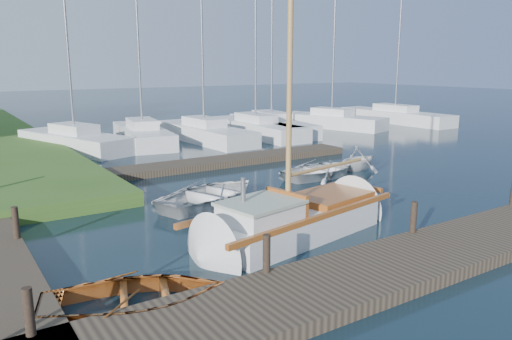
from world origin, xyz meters
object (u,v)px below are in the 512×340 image
tender_d (358,157)px  marina_boat_3 (256,127)px  marina_boat_1 (143,134)px  marina_boat_5 (332,120)px  marina_boat_7 (395,115)px  marina_boat_4 (271,124)px  marina_boat_0 (75,140)px  mooring_post_1 (267,253)px  mooring_post_0 (29,312)px  mooring_post_2 (414,217)px  mooring_post_4 (16,223)px  tender_a (212,191)px  dinghy (135,291)px  marina_boat_2 (204,131)px  sailboat (297,222)px  tender_c (322,167)px

tender_d → marina_boat_3: size_ratio=0.19×
marina_boat_1 → marina_boat_5: bearing=-82.5°
marina_boat_3 → marina_boat_7: (13.10, 0.20, 0.00)m
marina_boat_4 → marina_boat_0: bearing=97.8°
marina_boat_5 → mooring_post_1: bearing=118.5°
mooring_post_0 → mooring_post_2: bearing=0.0°
mooring_post_2 → tender_d: (5.29, 7.33, -0.12)m
mooring_post_1 → tender_d: (9.79, 7.33, -0.12)m
mooring_post_1 → marina_boat_0: 19.20m
mooring_post_2 → marina_boat_1: 19.49m
mooring_post_1 → marina_boat_5: size_ratio=0.08×
mooring_post_1 → marina_boat_0: size_ratio=0.07×
mooring_post_4 → tender_a: mooring_post_4 is taller
mooring_post_0 → mooring_post_2: size_ratio=1.00×
dinghy → marina_boat_0: 19.00m
mooring_post_4 → marina_boat_0: 14.97m
marina_boat_2 → mooring_post_0: bearing=143.2°
sailboat → dinghy: (-5.07, -1.66, 0.01)m
dinghy → tender_d: tender_d is taller
tender_d → marina_boat_3: marina_boat_3 is taller
dinghy → tender_d: (12.40, 6.83, 0.23)m
sailboat → marina_boat_7: (22.43, 16.58, 0.23)m
marina_boat_2 → marina_boat_3: size_ratio=0.96×
tender_a → marina_boat_0: bearing=-14.7°
marina_boat_0 → marina_boat_4: 12.69m
mooring_post_2 → sailboat: size_ratio=0.08×
mooring_post_0 → marina_boat_1: size_ratio=0.08×
mooring_post_4 → marina_boat_7: bearing=25.4°
mooring_post_0 → tender_d: size_ratio=0.36×
mooring_post_4 → marina_boat_4: bearing=39.1°
tender_d → marina_boat_2: size_ratio=0.19×
sailboat → marina_boat_3: (9.33, 16.38, 0.23)m
tender_c → marina_boat_0: bearing=24.3°
sailboat → tender_c: sailboat is taller
mooring_post_4 → marina_boat_1: (8.65, 14.49, -0.14)m
mooring_post_4 → marina_boat_1: 16.88m
mooring_post_4 → dinghy: (1.38, -4.50, -0.35)m
marina_boat_3 → marina_boat_1: bearing=83.1°
marina_boat_4 → marina_boat_1: bearing=95.8°
sailboat → mooring_post_2: bearing=-57.2°
mooring_post_1 → marina_boat_4: (13.47, 19.20, -0.14)m
tender_a → marina_boat_0: size_ratio=0.38×
mooring_post_1 → mooring_post_4: bearing=128.7°
marina_boat_0 → marina_boat_5: bearing=-109.6°
tender_a → marina_boat_7: size_ratio=0.31×
marina_boat_4 → marina_boat_5: marina_boat_4 is taller
mooring_post_0 → sailboat: 7.29m
dinghy → tender_c: size_ratio=0.94×
mooring_post_4 → marina_boat_4: size_ratio=0.07×
marina_boat_0 → mooring_post_1: bearing=158.6°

